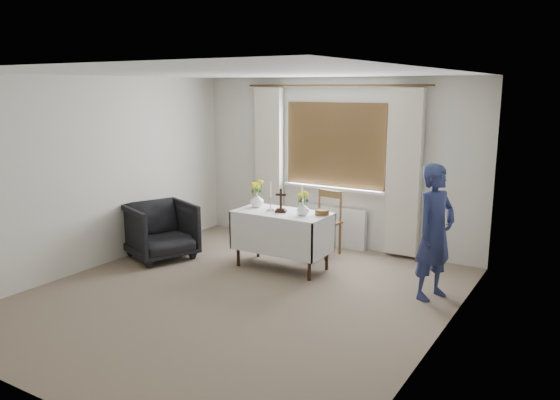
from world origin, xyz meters
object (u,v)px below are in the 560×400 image
Objects in this scene: wooden_chair at (322,223)px; armchair at (161,231)px; flower_vase_left at (257,200)px; flower_vase_right at (303,209)px; altar_table at (282,240)px; person at (435,232)px; wooden_cross at (281,201)px.

wooden_chair is 2.27m from armchair.
flower_vase_right is at bearing -7.40° from flower_vase_left.
altar_table is 1.75m from armchair.
flower_vase_left reaches higher than wooden_chair.
flower_vase_left reaches higher than armchair.
wooden_chair is at bearing 88.14° from person.
wooden_cross is at bearing -13.09° from flower_vase_left.
wooden_cross is (-0.19, -0.81, 0.46)m from wooden_chair.
armchair is 5.18× the size of flower_vase_right.
flower_vase_right is at bearing -3.62° from altar_table.
flower_vase_right reaches higher than armchair.
wooden_chair is (0.19, 0.79, 0.08)m from altar_table.
armchair is 4.51× the size of flower_vase_left.
flower_vase_right is at bearing -73.07° from wooden_chair.
person reaches higher than flower_vase_left.
person is at bearing -59.80° from armchair.
flower_vase_left is at bearing -42.30° from armchair.
flower_vase_left is (-0.44, 0.10, -0.06)m from wooden_cross.
flower_vase_left is 0.77m from flower_vase_right.
altar_table is 1.34× the size of wooden_chair.
flower_vase_left is (1.23, 0.58, 0.47)m from armchair.
altar_table is at bearing 111.85° from person.
altar_table is 7.44× the size of flower_vase_right.
flower_vase_right is (0.33, 0.00, -0.07)m from wooden_cross.
wooden_chair is 4.82× the size of flower_vase_left.
altar_table is 4.00× the size of wooden_cross.
wooden_chair is at bearing -32.94° from armchair.
armchair is at bearing 175.46° from wooden_cross.
wooden_cross is at bearing -95.68° from wooden_chair.
person is at bearing 0.95° from flower_vase_right.
armchair is 2.10m from flower_vase_right.
wooden_cross is at bearing -100.05° from altar_table.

